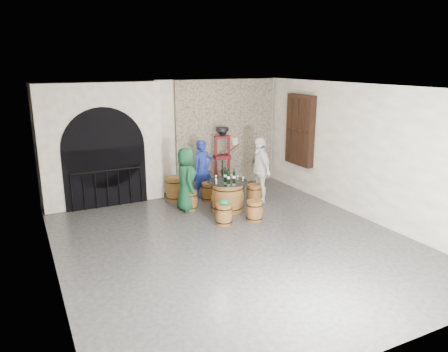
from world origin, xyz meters
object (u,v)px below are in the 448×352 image
person_white (260,170)px  side_barrel (175,189)px  barrel_stool_near_right (255,211)px  barrel_stool_right (254,194)px  barrel_stool_far (209,192)px  wine_bottle_center (234,176)px  person_green (186,179)px  barrel_stool_near_left (224,214)px  barrel_stool_left (190,200)px  wine_bottle_right (225,174)px  corking_press (222,154)px  person_blue (203,169)px  wine_bottle_left (228,176)px  barrel_table (227,196)px

person_white → side_barrel: person_white is taller
barrel_stool_near_right → barrel_stool_right: bearing=59.9°
barrel_stool_far → wine_bottle_center: wine_bottle_center is taller
person_green → barrel_stool_near_left: bearing=-155.9°
wine_bottle_center → side_barrel: bearing=126.8°
barrel_stool_left → wine_bottle_right: bearing=-21.3°
person_white → corking_press: corking_press is taller
person_green → person_white: size_ratio=0.92×
barrel_stool_near_right → corking_press: size_ratio=0.27×
person_blue → wine_bottle_right: bearing=-92.6°
person_white → wine_bottle_left: bearing=-70.3°
barrel_stool_near_right → wine_bottle_right: wine_bottle_right is taller
barrel_table → person_white: bearing=14.4°
barrel_stool_near_left → barrel_table: bearing=58.1°
corking_press → person_blue: bearing=-144.2°
barrel_stool_left → corking_press: size_ratio=0.27×
person_white → barrel_stool_near_right: bearing=-31.7°
barrel_table → barrel_stool_near_right: 0.97m
wine_bottle_center → side_barrel: size_ratio=0.49×
person_green → corking_press: corking_press is taller
wine_bottle_left → corking_press: size_ratio=0.17×
barrel_stool_near_right → wine_bottle_center: wine_bottle_center is taller
person_green → barrel_table: bearing=-112.5°
wine_bottle_right → person_green: bearing=158.0°
side_barrel → barrel_stool_far: bearing=-27.3°
person_white → wine_bottle_left: person_white is taller
barrel_stool_right → corking_press: 1.68m
person_green → wine_bottle_center: (1.06, -0.58, 0.10)m
wine_bottle_right → barrel_stool_near_left: bearing=-118.6°
barrel_stool_right → wine_bottle_center: wine_bottle_center is taller
barrel_table → corking_press: bearing=67.8°
barrel_table → barrel_stool_near_right: size_ratio=2.03×
wine_bottle_left → side_barrel: (-0.93, 1.42, -0.58)m
person_blue → side_barrel: size_ratio=2.44×
person_blue → side_barrel: (-0.80, 0.12, -0.48)m
barrel_stool_left → barrel_stool_near_left: 1.34m
barrel_stool_near_left → corking_press: (1.19, 2.49, 0.83)m
wine_bottle_right → wine_bottle_center: bearing=-56.7°
wine_bottle_right → side_barrel: bearing=127.4°
barrel_table → wine_bottle_center: (0.16, -0.05, 0.52)m
person_white → corking_press: (-0.43, 1.38, 0.20)m
wine_bottle_left → wine_bottle_center: bearing=-7.7°
barrel_stool_right → person_green: bearing=171.0°
barrel_stool_near_left → side_barrel: 2.24m
barrel_table → wine_bottle_center: wine_bottle_center is taller
barrel_stool_left → wine_bottle_right: size_ratio=1.53×
person_white → wine_bottle_left: size_ratio=5.40×
corking_press → side_barrel: bearing=-160.7°
barrel_stool_far → barrel_stool_right: 1.25m
barrel_stool_right → person_white: (0.18, 0.05, 0.63)m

